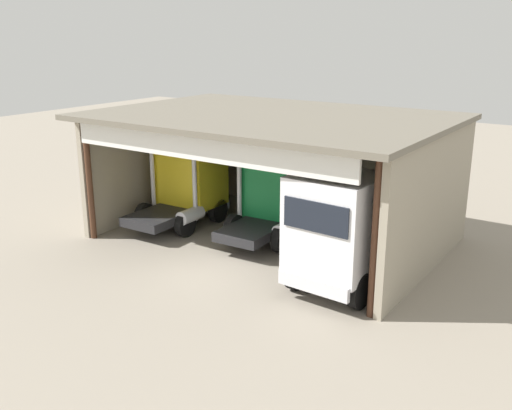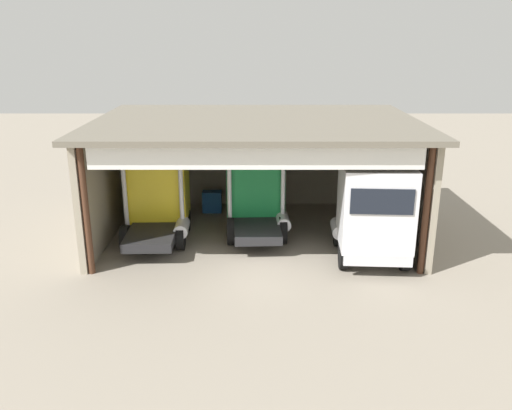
# 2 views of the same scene
# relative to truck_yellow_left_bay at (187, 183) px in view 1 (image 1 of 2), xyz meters

# --- Properties ---
(ground_plane) EXTENTS (80.00, 80.00, 0.00)m
(ground_plane) POSITION_rel_truck_yellow_left_bay_xyz_m (4.09, -3.78, -1.74)
(ground_plane) COLOR gray
(ground_plane) RESTS_ON ground
(workshop_shed) EXTENTS (12.87, 9.21, 4.94)m
(workshop_shed) POSITION_rel_truck_yellow_left_bay_xyz_m (4.09, 1.16, 1.67)
(workshop_shed) COLOR #9E937F
(workshop_shed) RESTS_ON ground
(truck_yellow_left_bay) EXTENTS (2.72, 4.60, 3.43)m
(truck_yellow_left_bay) POSITION_rel_truck_yellow_left_bay_xyz_m (0.00, 0.00, 0.00)
(truck_yellow_left_bay) COLOR yellow
(truck_yellow_left_bay) RESTS_ON ground
(truck_green_center_left_bay) EXTENTS (2.72, 4.90, 3.70)m
(truck_green_center_left_bay) POSITION_rel_truck_yellow_left_bay_xyz_m (4.07, 0.69, -0.03)
(truck_green_center_left_bay) COLOR #197F3D
(truck_green_center_left_bay) RESTS_ON ground
(truck_white_center_right_bay) EXTENTS (2.74, 4.70, 3.78)m
(truck_white_center_right_bay) POSITION_rel_truck_yellow_left_bay_xyz_m (8.38, -2.57, 0.28)
(truck_white_center_right_bay) COLOR white
(truck_white_center_right_bay) RESTS_ON ground
(oil_drum) EXTENTS (0.58, 0.58, 0.87)m
(oil_drum) POSITION_rel_truck_yellow_left_bay_xyz_m (1.90, 3.33, -1.30)
(oil_drum) COLOR #194CB2
(oil_drum) RESTS_ON ground
(tool_cart) EXTENTS (0.90, 0.60, 1.00)m
(tool_cart) POSITION_rel_truck_yellow_left_bay_xyz_m (1.97, 3.27, -1.24)
(tool_cart) COLOR #1E59A5
(tool_cart) RESTS_ON ground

